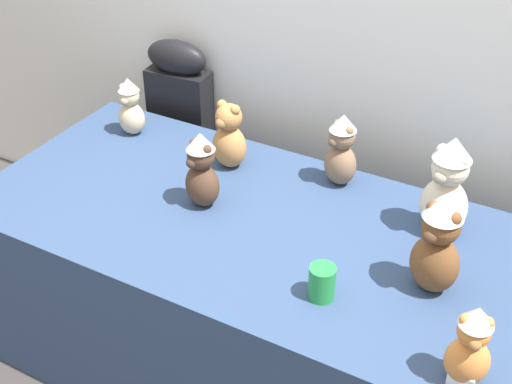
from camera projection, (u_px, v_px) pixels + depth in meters
name	position (u px, v px, depth m)	size (l,w,h in m)	color
display_table	(256.00, 300.00, 2.58)	(1.99, 0.93, 0.73)	navy
instrument_case	(183.00, 145.00, 3.21)	(0.29, 0.14, 1.03)	black
teddy_bear_sand	(130.00, 107.00, 2.81)	(0.12, 0.10, 0.25)	#CCB78E
teddy_bear_mocha	(341.00, 150.00, 2.50)	(0.16, 0.15, 0.28)	#7F6047
teddy_bear_cocoa	(202.00, 171.00, 2.38)	(0.15, 0.14, 0.29)	#4C3323
teddy_bear_caramel	(229.00, 137.00, 2.60)	(0.15, 0.14, 0.27)	#B27A42
teddy_bear_chestnut	(438.00, 245.00, 2.01)	(0.19, 0.17, 0.34)	brown
teddy_bear_cream	(447.00, 187.00, 2.23)	(0.20, 0.18, 0.36)	beige
teddy_bear_ginger	(471.00, 346.00, 1.74)	(0.14, 0.13, 0.25)	#D17F3D
party_cup_green	(322.00, 282.00, 2.04)	(0.08, 0.08, 0.11)	#238C3D
name_card_front_left	(460.00, 382.00, 1.77)	(0.07, 0.01, 0.05)	white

